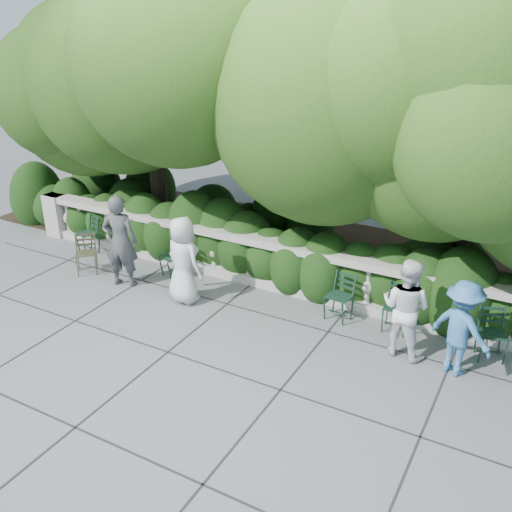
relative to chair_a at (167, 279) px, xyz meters
The scene contains 14 objects.
ground 2.37m from the chair_a, 27.83° to the right, with size 90.00×90.00×0.00m, color #54565C.
balustrade 2.26m from the chair_a, 18.28° to the left, with size 12.00×0.44×1.00m.
shrub_hedge 2.83m from the chair_a, 42.07° to the left, with size 15.00×2.60×1.70m, color black, non-canonical shape.
tree_canopy 5.27m from the chair_a, 36.86° to the left, with size 15.04×6.52×6.78m.
chair_a is the anchor object (origin of this frame).
chair_b 2.38m from the chair_a, behind, with size 0.44×0.48×0.84m, color black, non-canonical shape.
chair_c 3.56m from the chair_a, ahead, with size 0.44×0.48×0.84m, color black, non-canonical shape.
chair_d 4.57m from the chair_a, ahead, with size 0.44×0.48×0.84m, color black, non-canonical shape.
chair_e 6.13m from the chair_a, ahead, with size 0.44×0.48×0.84m, color black, non-canonical shape.
chair_weathered 1.63m from the chair_a, 155.75° to the right, with size 0.44×0.48×0.84m, color black, non-canonical shape.
person_businessman 1.30m from the chair_a, 33.49° to the right, with size 0.80×0.52×1.64m, color silver.
person_woman_grey 1.24m from the chair_a, 135.37° to the right, with size 0.67×0.44×1.84m, color #3D3E42.
person_casual_man 4.91m from the chair_a, ahead, with size 0.79×0.61×1.62m, color white.
person_older_blue 5.75m from the chair_a, ahead, with size 0.97×0.56×1.50m, color teal.
Camera 1 is at (4.41, -7.01, 5.10)m, focal length 40.00 mm.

